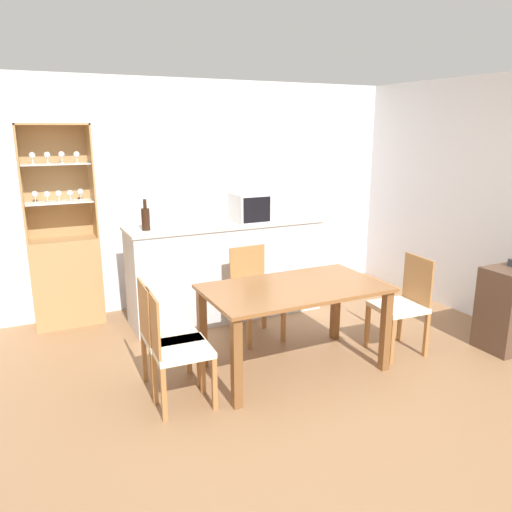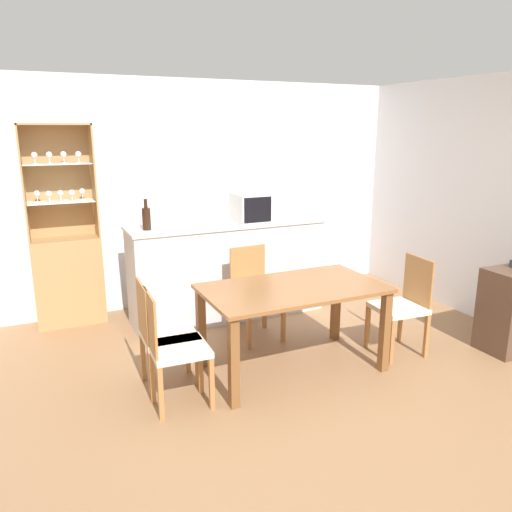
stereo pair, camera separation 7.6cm
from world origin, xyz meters
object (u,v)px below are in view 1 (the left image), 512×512
at_px(dining_table, 294,299).
at_px(display_cabinet, 65,266).
at_px(wine_bottle, 146,218).
at_px(dining_chair_side_right_near, 402,305).
at_px(dining_chair_side_left_far, 166,335).
at_px(dining_chair_side_left_near, 175,348).
at_px(dining_chair_head_far, 255,293).
at_px(microwave, 255,207).

bearing_deg(dining_table, display_cabinet, 130.18).
height_order(display_cabinet, dining_table, display_cabinet).
bearing_deg(dining_table, wine_bottle, 122.66).
distance_m(dining_table, dining_chair_side_right_near, 1.09).
relative_size(dining_chair_side_left_far, dining_chair_side_right_near, 1.00).
xyz_separation_m(display_cabinet, dining_chair_side_right_near, (2.69, -2.05, -0.18)).
bearing_deg(dining_chair_side_left_far, dining_chair_side_left_near, 2.11).
bearing_deg(dining_chair_side_right_near, dining_table, 87.03).
bearing_deg(dining_table, dining_chair_side_left_near, -173.27).
distance_m(dining_chair_side_right_near, dining_chair_head_far, 1.39).
xyz_separation_m(display_cabinet, dining_chair_head_far, (1.62, -1.17, -0.18)).
bearing_deg(display_cabinet, dining_chair_head_far, -35.81).
xyz_separation_m(display_cabinet, dining_chair_side_left_far, (0.55, -1.79, -0.18)).
relative_size(dining_chair_head_far, wine_bottle, 2.91).
xyz_separation_m(dining_table, dining_chair_side_right_near, (1.07, -0.13, -0.18)).
bearing_deg(dining_table, microwave, 77.76).
bearing_deg(wine_bottle, dining_chair_side_left_far, -98.51).
height_order(dining_chair_side_left_far, microwave, microwave).
relative_size(dining_chair_head_far, microwave, 1.85).
distance_m(dining_table, wine_bottle, 1.73).
height_order(dining_table, microwave, microwave).
bearing_deg(dining_chair_side_left_far, dining_chair_head_far, 122.28).
height_order(display_cabinet, microwave, display_cabinet).
bearing_deg(dining_chair_side_left_far, microwave, 134.22).
xyz_separation_m(dining_table, dining_chair_side_left_far, (-1.07, 0.13, -0.18)).
height_order(dining_table, dining_chair_head_far, dining_chair_head_far).
bearing_deg(dining_chair_side_left_near, dining_chair_head_far, 131.93).
bearing_deg(dining_chair_side_left_near, wine_bottle, 175.45).
distance_m(display_cabinet, dining_chair_side_left_far, 1.88).
distance_m(display_cabinet, wine_bottle, 1.06).
bearing_deg(display_cabinet, dining_table, -49.82).
xyz_separation_m(dining_chair_side_left_near, dining_chair_head_far, (1.07, 0.88, 0.00)).
xyz_separation_m(dining_chair_side_left_far, dining_chair_side_right_near, (2.15, -0.26, 0.00)).
bearing_deg(wine_bottle, dining_table, -57.34).
relative_size(dining_chair_side_left_far, dining_chair_side_left_near, 1.00).
distance_m(dining_table, microwave, 1.51).
bearing_deg(wine_bottle, dining_chair_head_far, -35.46).
bearing_deg(microwave, wine_bottle, 179.37).
xyz_separation_m(display_cabinet, dining_table, (1.62, -1.92, 0.00)).
bearing_deg(dining_chair_side_right_near, microwave, 31.38).
height_order(dining_chair_head_far, microwave, microwave).
relative_size(display_cabinet, dining_chair_side_right_near, 2.31).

